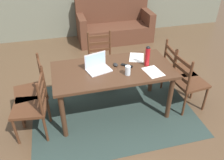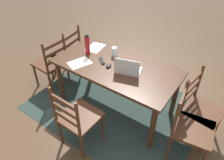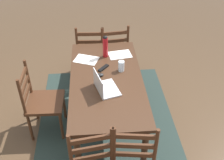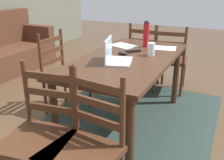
{
  "view_description": "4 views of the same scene",
  "coord_description": "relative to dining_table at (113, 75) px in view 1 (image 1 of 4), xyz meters",
  "views": [
    {
      "loc": [
        -0.71,
        -2.7,
        2.47
      ],
      "look_at": [
        -0.02,
        -0.01,
        0.59
      ],
      "focal_mm": 37.32,
      "sensor_mm": 36.0,
      "label": 1
    },
    {
      "loc": [
        -1.32,
        1.97,
        2.4
      ],
      "look_at": [
        -0.02,
        0.12,
        0.6
      ],
      "focal_mm": 34.63,
      "sensor_mm": 36.0,
      "label": 2
    },
    {
      "loc": [
        -2.59,
        0.14,
        2.72
      ],
      "look_at": [
        0.05,
        -0.07,
        0.71
      ],
      "focal_mm": 44.33,
      "sensor_mm": 36.0,
      "label": 3
    },
    {
      "loc": [
        -2.28,
        -0.93,
        1.46
      ],
      "look_at": [
        -0.15,
        0.1,
        0.56
      ],
      "focal_mm": 40.91,
      "sensor_mm": 36.0,
      "label": 4
    }
  ],
  "objects": [
    {
      "name": "couch",
      "position": [
        0.72,
        2.66,
        -0.32
      ],
      "size": [
        1.8,
        0.8,
        1.0
      ],
      "color": "#512D1E",
      "rests_on": "ground"
    },
    {
      "name": "computer_mouse",
      "position": [
        0.06,
        0.08,
        0.11
      ],
      "size": [
        0.07,
        0.11,
        0.03
      ],
      "primitive_type": "ellipsoid",
      "rotation": [
        0.0,
        0.0,
        0.11
      ],
      "color": "black",
      "rests_on": "dining_table"
    },
    {
      "name": "drinking_glass",
      "position": [
        0.16,
        -0.19,
        0.16
      ],
      "size": [
        0.08,
        0.08,
        0.13
      ],
      "primitive_type": "cylinder",
      "color": "silver",
      "rests_on": "dining_table"
    },
    {
      "name": "water_bottle",
      "position": [
        0.5,
        -0.02,
        0.25
      ],
      "size": [
        0.07,
        0.07,
        0.3
      ],
      "color": "#A81419",
      "rests_on": "dining_table"
    },
    {
      "name": "tv_remote",
      "position": [
        0.21,
        0.02,
        0.11
      ],
      "size": [
        0.16,
        0.14,
        0.02
      ],
      "primitive_type": "cube",
      "rotation": [
        0.0,
        0.0,
        0.86
      ],
      "color": "black",
      "rests_on": "dining_table"
    },
    {
      "name": "paper_stack_right",
      "position": [
        0.44,
        0.23,
        0.1
      ],
      "size": [
        0.3,
        0.35,
        0.0
      ],
      "primitive_type": "cube",
      "rotation": [
        0.0,
        0.0,
        -0.37
      ],
      "color": "white",
      "rests_on": "dining_table"
    },
    {
      "name": "chair_far_head",
      "position": [
        0.0,
        0.8,
        -0.21
      ],
      "size": [
        0.45,
        0.45,
        0.95
      ],
      "color": "#4C2B19",
      "rests_on": "ground"
    },
    {
      "name": "chair_left_far",
      "position": [
        -1.14,
        0.18,
        -0.21
      ],
      "size": [
        0.5,
        0.5,
        0.95
      ],
      "color": "#4C2B19",
      "rests_on": "ground"
    },
    {
      "name": "chair_right_far",
      "position": [
        1.14,
        0.17,
        -0.21
      ],
      "size": [
        0.46,
        0.46,
        0.95
      ],
      "color": "#4C2B19",
      "rests_on": "ground"
    },
    {
      "name": "chair_left_near",
      "position": [
        -1.14,
        -0.18,
        -0.21
      ],
      "size": [
        0.49,
        0.49,
        0.95
      ],
      "color": "#4C2B19",
      "rests_on": "ground"
    },
    {
      "name": "dining_table",
      "position": [
        0.0,
        0.0,
        0.0
      ],
      "size": [
        1.69,
        0.85,
        0.77
      ],
      "color": "#422819",
      "rests_on": "ground"
    },
    {
      "name": "ground_plane",
      "position": [
        0.0,
        0.0,
        -0.67
      ],
      "size": [
        14.0,
        14.0,
        0.0
      ],
      "primitive_type": "plane",
      "color": "brown"
    },
    {
      "name": "area_rug",
      "position": [
        0.0,
        0.0,
        -0.67
      ],
      "size": [
        2.46,
        1.81,
        0.01
      ],
      "primitive_type": "cube",
      "color": "#283833",
      "rests_on": "ground"
    },
    {
      "name": "chair_right_near",
      "position": [
        1.14,
        -0.18,
        -0.21
      ],
      "size": [
        0.49,
        0.49,
        0.95
      ],
      "color": "#4C2B19",
      "rests_on": "ground"
    },
    {
      "name": "laptop",
      "position": [
        -0.21,
        0.04,
        0.15
      ],
      "size": [
        0.37,
        0.3,
        0.23
      ],
      "color": "silver",
      "rests_on": "dining_table"
    },
    {
      "name": "paper_stack_left",
      "position": [
        0.52,
        -0.21,
        0.1
      ],
      "size": [
        0.25,
        0.32,
        0.0
      ],
      "primitive_type": "cube",
      "rotation": [
        0.0,
        0.0,
        0.15
      ],
      "color": "white",
      "rests_on": "dining_table"
    }
  ]
}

